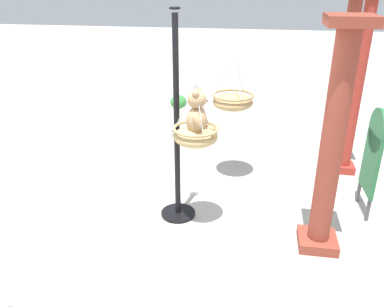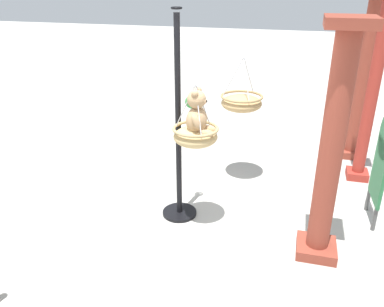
{
  "view_description": "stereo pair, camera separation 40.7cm",
  "coord_description": "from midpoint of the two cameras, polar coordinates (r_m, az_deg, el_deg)",
  "views": [
    {
      "loc": [
        4.2,
        0.74,
        2.85
      ],
      "look_at": [
        0.0,
        0.03,
        0.95
      ],
      "focal_mm": 37.43,
      "sensor_mm": 36.0,
      "label": 1
    },
    {
      "loc": [
        4.11,
        1.14,
        2.85
      ],
      "look_at": [
        0.0,
        0.03,
        0.95
      ],
      "focal_mm": 37.43,
      "sensor_mm": 36.0,
      "label": 2
    }
  ],
  "objects": [
    {
      "name": "display_sign_board",
      "position": [
        5.35,
        22.41,
        0.1
      ],
      "size": [
        0.55,
        0.07,
        1.41
      ],
      "color": "#286B3D",
      "rests_on": "ground"
    },
    {
      "name": "greenhouse_pillar_left",
      "position": [
        4.29,
        16.73,
        0.65
      ],
      "size": [
        0.45,
        0.45,
        2.53
      ],
      "color": "brown",
      "rests_on": "ground"
    },
    {
      "name": "ground_plane",
      "position": [
        5.12,
        -2.62,
        -9.74
      ],
      "size": [
        40.0,
        40.0,
        0.0
      ],
      "primitive_type": "plane",
      "color": "#ADAAA3"
    },
    {
      "name": "greenhouse_pillar_right",
      "position": [
        7.08,
        19.34,
        10.44
      ],
      "size": [
        0.41,
        0.41,
        2.78
      ],
      "color": "brown",
      "rests_on": "ground"
    },
    {
      "name": "display_pole_central",
      "position": [
        4.88,
        -4.5,
        -0.77
      ],
      "size": [
        0.44,
        0.44,
        2.55
      ],
      "color": "black",
      "rests_on": "ground"
    },
    {
      "name": "hanging_basket_left_high",
      "position": [
        5.77,
        3.81,
        7.45
      ],
      "size": [
        0.6,
        0.6,
        0.77
      ],
      "color": "tan"
    },
    {
      "name": "greenhouse_pillar_far_back",
      "position": [
        6.27,
        20.84,
        9.28
      ],
      "size": [
        0.33,
        0.33,
        2.93
      ],
      "color": "#9E2D23",
      "rests_on": "ground"
    },
    {
      "name": "hanging_basket_with_teddy",
      "position": [
        4.55,
        -2.04,
        2.6
      ],
      "size": [
        0.53,
        0.53,
        0.72
      ],
      "color": "tan"
    },
    {
      "name": "potted_plant_flowering_red",
      "position": [
        7.48,
        -3.49,
        5.26
      ],
      "size": [
        0.32,
        0.32,
        0.85
      ],
      "color": "beige",
      "rests_on": "ground"
    },
    {
      "name": "teddy_bear",
      "position": [
        4.46,
        -1.77,
        5.42
      ],
      "size": [
        0.37,
        0.33,
        0.54
      ],
      "color": "tan"
    }
  ]
}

